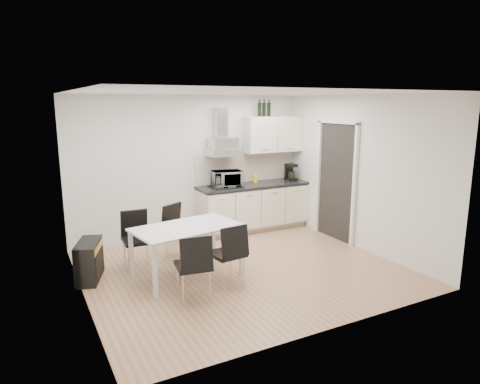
% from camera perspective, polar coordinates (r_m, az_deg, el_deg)
% --- Properties ---
extents(ground, '(4.50, 4.50, 0.00)m').
position_cam_1_polar(ground, '(6.56, 0.27, -10.22)').
color(ground, tan).
rests_on(ground, ground).
extents(wall_back, '(4.50, 0.10, 2.60)m').
position_cam_1_polar(wall_back, '(7.98, -6.50, 3.39)').
color(wall_back, white).
rests_on(wall_back, ground).
extents(wall_front, '(4.50, 0.10, 2.60)m').
position_cam_1_polar(wall_front, '(4.56, 12.19, -3.20)').
color(wall_front, white).
rests_on(wall_front, ground).
extents(wall_left, '(0.10, 4.00, 2.60)m').
position_cam_1_polar(wall_left, '(5.52, -20.80, -1.11)').
color(wall_left, white).
rests_on(wall_left, ground).
extents(wall_right, '(0.10, 4.00, 2.60)m').
position_cam_1_polar(wall_right, '(7.50, 15.66, 2.48)').
color(wall_right, white).
rests_on(wall_right, ground).
extents(ceiling, '(4.50, 4.50, 0.00)m').
position_cam_1_polar(ceiling, '(6.08, 0.29, 13.13)').
color(ceiling, white).
rests_on(ceiling, wall_back).
extents(doorway, '(0.08, 1.04, 2.10)m').
position_cam_1_polar(doorway, '(7.91, 12.62, 1.27)').
color(doorway, white).
rests_on(doorway, ground).
extents(kitchenette, '(2.22, 0.64, 2.52)m').
position_cam_1_polar(kitchenette, '(8.33, 1.87, 0.54)').
color(kitchenette, beige).
rests_on(kitchenette, ground).
extents(dining_table, '(1.59, 1.06, 0.75)m').
position_cam_1_polar(dining_table, '(6.11, -7.10, -5.27)').
color(dining_table, white).
rests_on(dining_table, ground).
extents(chair_far_left, '(0.46, 0.52, 0.88)m').
position_cam_1_polar(chair_far_left, '(6.59, -13.50, -6.39)').
color(chair_far_left, black).
rests_on(chair_far_left, ground).
extents(chair_far_right, '(0.62, 0.65, 0.88)m').
position_cam_1_polar(chair_far_right, '(6.89, -7.88, -5.34)').
color(chair_far_right, black).
rests_on(chair_far_right, ground).
extents(chair_near_left, '(0.51, 0.56, 0.88)m').
position_cam_1_polar(chair_near_left, '(5.50, -6.26, -9.84)').
color(chair_near_left, black).
rests_on(chair_near_left, ground).
extents(chair_near_right, '(0.49, 0.55, 0.88)m').
position_cam_1_polar(chair_near_right, '(5.87, -1.76, -8.32)').
color(chair_near_right, black).
rests_on(chair_near_right, ground).
extents(guitar_amp, '(0.50, 0.72, 0.56)m').
position_cam_1_polar(guitar_amp, '(6.46, -19.48, -8.63)').
color(guitar_amp, black).
rests_on(guitar_amp, ground).
extents(floor_speaker, '(0.19, 0.18, 0.28)m').
position_cam_1_polar(floor_speaker, '(8.00, -8.92, -5.17)').
color(floor_speaker, black).
rests_on(floor_speaker, ground).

